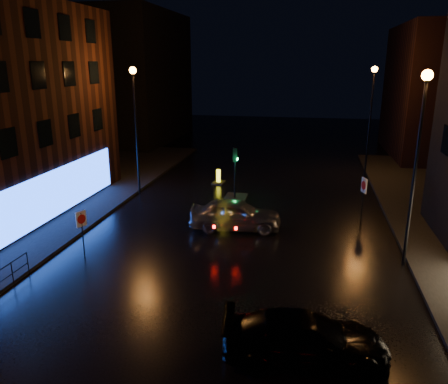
{
  "coord_description": "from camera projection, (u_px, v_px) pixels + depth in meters",
  "views": [
    {
      "loc": [
        3.45,
        -12.88,
        8.63
      ],
      "look_at": [
        -0.39,
        6.35,
        2.8
      ],
      "focal_mm": 35.0,
      "sensor_mm": 36.0,
      "label": 1
    }
  ],
  "objects": [
    {
      "name": "street_lamp_lfar",
      "position": [
        135.0,
        112.0,
        28.25
      ],
      "size": [
        0.44,
        0.44,
        8.37
      ],
      "color": "black",
      "rests_on": "ground"
    },
    {
      "name": "bollard_far",
      "position": [
        218.0,
        180.0,
        32.42
      ],
      "size": [
        0.9,
        1.26,
        1.05
      ],
      "rotation": [
        0.0,
        0.0,
        -0.09
      ],
      "color": "black",
      "rests_on": "ground"
    },
    {
      "name": "building_far_right",
      "position": [
        439.0,
        92.0,
        40.76
      ],
      "size": [
        8.0,
        14.0,
        12.0
      ],
      "primitive_type": "cube",
      "color": "black",
      "rests_on": "ground"
    },
    {
      "name": "bollard_near",
      "position": [
        223.0,
        220.0,
        24.36
      ],
      "size": [
        0.97,
        1.22,
        0.94
      ],
      "rotation": [
        0.0,
        0.0,
        -0.27
      ],
      "color": "black",
      "rests_on": "ground"
    },
    {
      "name": "road_sign_left",
      "position": [
        82.0,
        223.0,
        19.71
      ],
      "size": [
        0.27,
        0.51,
        2.22
      ],
      "rotation": [
        0.0,
        0.0,
        -0.43
      ],
      "color": "black",
      "rests_on": "ground"
    },
    {
      "name": "traffic_signal",
      "position": [
        235.0,
        192.0,
        28.45
      ],
      "size": [
        1.4,
        2.4,
        3.45
      ],
      "color": "black",
      "rests_on": "ground"
    },
    {
      "name": "pavement_left",
      "position": [
        0.0,
        216.0,
        25.34
      ],
      "size": [
        12.0,
        44.0,
        0.15
      ],
      "primitive_type": "cube",
      "color": "black",
      "rests_on": "ground"
    },
    {
      "name": "road_sign_right",
      "position": [
        364.0,
        189.0,
        24.14
      ],
      "size": [
        0.25,
        0.6,
        2.54
      ],
      "rotation": [
        0.0,
        0.0,
        3.47
      ],
      "color": "black",
      "rests_on": "ground"
    },
    {
      "name": "street_lamp_rfar",
      "position": [
        371.0,
        105.0,
        32.84
      ],
      "size": [
        0.44,
        0.44,
        8.37
      ],
      "color": "black",
      "rests_on": "ground"
    },
    {
      "name": "building_far_left",
      "position": [
        138.0,
        78.0,
        49.12
      ],
      "size": [
        8.0,
        16.0,
        14.0
      ],
      "primitive_type": "cube",
      "color": "black",
      "rests_on": "ground"
    },
    {
      "name": "street_lamp_rnear",
      "position": [
        419.0,
        141.0,
        17.8
      ],
      "size": [
        0.44,
        0.44,
        8.37
      ],
      "color": "black",
      "rests_on": "ground"
    },
    {
      "name": "silver_hatchback",
      "position": [
        235.0,
        214.0,
        23.35
      ],
      "size": [
        5.04,
        2.47,
        1.66
      ],
      "primitive_type": "imported",
      "rotation": [
        0.0,
        0.0,
        1.68
      ],
      "color": "#A3A4AA",
      "rests_on": "ground"
    },
    {
      "name": "dark_sedan",
      "position": [
        305.0,
        339.0,
        13.02
      ],
      "size": [
        5.17,
        2.61,
        1.44
      ],
      "primitive_type": "imported",
      "rotation": [
        0.0,
        0.0,
        1.69
      ],
      "color": "black",
      "rests_on": "ground"
    },
    {
      "name": "ground",
      "position": [
        199.0,
        320.0,
        15.21
      ],
      "size": [
        120.0,
        120.0,
        0.0
      ],
      "primitive_type": "plane",
      "color": "black",
      "rests_on": "ground"
    }
  ]
}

